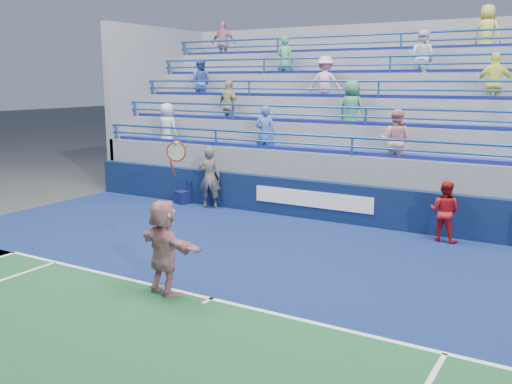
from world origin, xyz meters
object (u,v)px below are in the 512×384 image
Objects in this scene: tennis_player at (164,247)px; line_judge at (210,178)px; judge_chair at (183,196)px; ball_girl at (445,211)px.

line_judge is at bearing 118.67° from tennis_player.
judge_chair is 0.39× the size of line_judge.
tennis_player reaches higher than line_judge.
ball_girl is at bearing 59.81° from tennis_player.
judge_chair is 7.86m from tennis_player.
tennis_player is at bearing -54.50° from judge_chair.
tennis_player reaches higher than judge_chair.
tennis_player is at bearing 66.65° from ball_girl.
ball_girl is at bearing 159.22° from line_judge.
tennis_player is at bearing 99.11° from line_judge.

